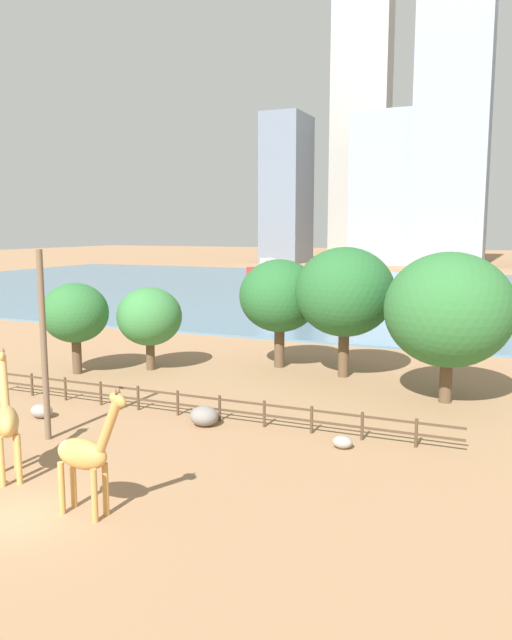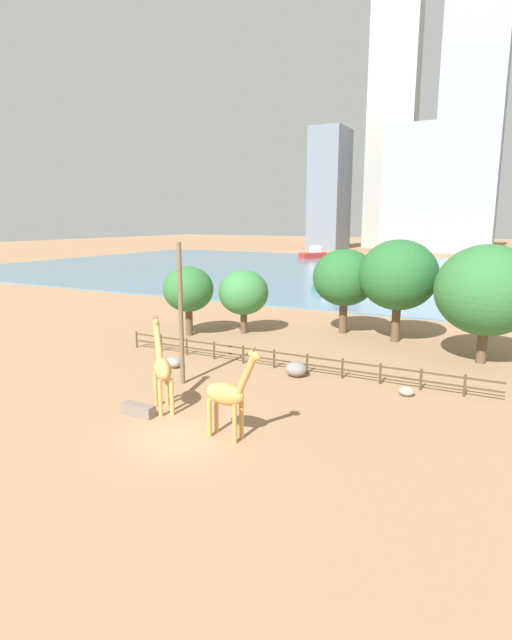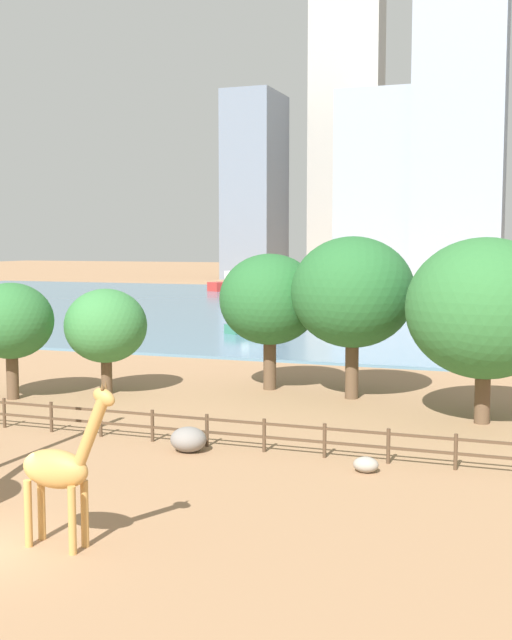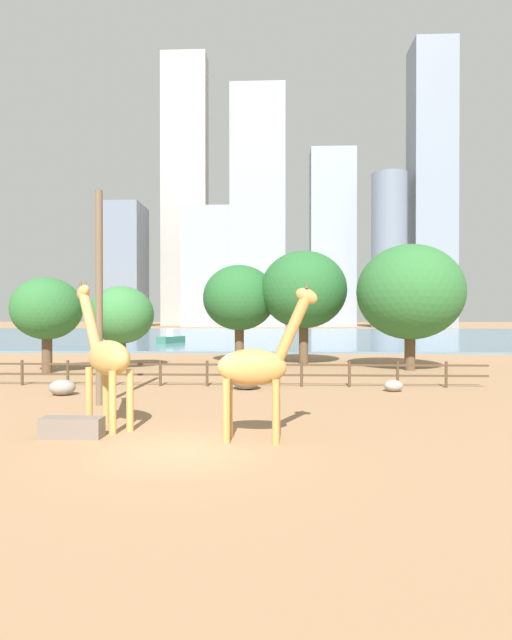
# 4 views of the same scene
# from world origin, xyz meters

# --- Properties ---
(ground_plane) EXTENTS (400.00, 400.00, 0.00)m
(ground_plane) POSITION_xyz_m (0.00, 80.00, 0.00)
(ground_plane) COLOR #9E7551
(harbor_water) EXTENTS (180.00, 86.00, 0.20)m
(harbor_water) POSITION_xyz_m (0.00, 77.00, 0.10)
(harbor_water) COLOR slate
(harbor_water) RESTS_ON ground
(giraffe_tall) EXTENTS (2.77, 2.59, 4.81)m
(giraffe_tall) POSITION_xyz_m (-2.95, 2.52, 2.27)
(giraffe_tall) COLOR tan
(giraffe_tall) RESTS_ON ground
(giraffe_companion) EXTENTS (2.95, 0.89, 4.54)m
(giraffe_companion) POSITION_xyz_m (1.95, 1.03, 2.13)
(giraffe_companion) COLOR #C18C47
(giraffe_companion) RESTS_ON ground
(utility_pole) EXTENTS (0.28, 0.28, 8.60)m
(utility_pole) POSITION_xyz_m (-4.60, 6.51, 4.30)
(utility_pole) COLOR brown
(utility_pole) RESTS_ON ground
(boulder_near_fence) EXTENTS (0.90, 0.73, 0.55)m
(boulder_near_fence) POSITION_xyz_m (8.04, 10.62, 0.27)
(boulder_near_fence) COLOR gray
(boulder_near_fence) RESTS_ON ground
(boulder_by_pole) EXTENTS (1.41, 1.29, 0.97)m
(boulder_by_pole) POSITION_xyz_m (1.03, 11.03, 0.48)
(boulder_by_pole) COLOR gray
(boulder_by_pole) RESTS_ON ground
(boulder_small) EXTENTS (1.19, 0.95, 0.71)m
(boulder_small) POSITION_xyz_m (-7.15, 8.92, 0.35)
(boulder_small) COLOR gray
(boulder_small) RESTS_ON ground
(feeding_trough) EXTENTS (1.80, 0.60, 0.60)m
(feeding_trough) POSITION_xyz_m (-3.52, 1.22, 0.30)
(feeding_trough) COLOR #72665B
(feeding_trough) RESTS_ON ground
(enclosure_fence) EXTENTS (26.12, 0.14, 1.30)m
(enclosure_fence) POSITION_xyz_m (-0.41, 12.00, 0.77)
(enclosure_fence) COLOR #4C3826
(enclosure_fence) RESTS_ON ground
(tree_left_large) EXTENTS (4.36, 4.36, 5.61)m
(tree_left_large) POSITION_xyz_m (-8.02, 20.37, 3.62)
(tree_left_large) COLOR brown
(tree_left_large) RESTS_ON ground
(tree_center_broad) EXTENTS (5.50, 5.50, 7.43)m
(tree_center_broad) POSITION_xyz_m (-0.28, 24.56, 4.93)
(tree_center_broad) COLOR brown
(tree_center_broad) RESTS_ON ground
(tree_right_tall) EXTENTS (4.33, 4.33, 6.00)m
(tree_right_tall) POSITION_xyz_m (-11.85, 17.50, 4.01)
(tree_right_tall) COLOR brown
(tree_right_tall) RESTS_ON ground
(tree_left_small) EXTENTS (6.94, 6.94, 8.27)m
(tree_left_small) POSITION_xyz_m (11.30, 19.94, 5.14)
(tree_left_small) COLOR brown
(tree_left_small) RESTS_ON ground
(tree_right_small) EXTENTS (6.32, 6.32, 8.35)m
(tree_right_small) POSITION_xyz_m (4.53, 23.56, 5.48)
(tree_right_small) COLOR brown
(tree_right_small) RESTS_ON ground
(boat_ferry) EXTENTS (3.05, 4.31, 1.79)m
(boat_ferry) POSITION_xyz_m (-10.53, 48.62, 0.81)
(boat_ferry) COLOR #337259
(boat_ferry) RESTS_ON harbor_water
(boat_tug) EXTENTS (5.89, 7.56, 3.18)m
(boat_tug) POSITION_xyz_m (-34.25, 104.40, 1.28)
(boat_tug) COLOR #B22D28
(boat_tug) RESTS_ON harbor_water
(skyline_tower_needle) EXTENTS (10.79, 10.79, 46.98)m
(skyline_tower_needle) POSITION_xyz_m (37.26, 140.84, 23.49)
(skyline_tower_needle) COLOR slate
(skyline_tower_needle) RESTS_ON ground
(skyline_block_central) EXTENTS (16.21, 8.65, 98.25)m
(skyline_block_central) POSITION_xyz_m (-30.55, 167.76, 49.12)
(skyline_block_central) COLOR #ADA89E
(skyline_block_central) RESTS_ON ground
(skyline_tower_glass) EXTENTS (14.92, 9.05, 59.26)m
(skyline_tower_glass) POSITION_xyz_m (21.65, 155.71, 29.63)
(skyline_tower_glass) COLOR #939EAD
(skyline_tower_glass) RESTS_ON ground
(skyline_block_left) EXTENTS (17.39, 14.49, 39.16)m
(skyline_block_left) POSITION_xyz_m (-19.32, 153.20, 19.58)
(skyline_block_left) COLOR #939EAD
(skyline_block_left) RESTS_ON ground
(skyline_block_right) EXTENTS (12.95, 11.82, 88.87)m
(skyline_block_right) POSITION_xyz_m (51.59, 146.05, 44.43)
(skyline_block_right) COLOR gray
(skyline_block_right) RESTS_ON ground
(skyline_tower_short) EXTENTS (10.77, 15.58, 40.29)m
(skyline_tower_short) POSITION_xyz_m (-46.78, 150.65, 20.14)
(skyline_tower_short) COLOR slate
(skyline_tower_short) RESTS_ON ground
(skyline_block_wide) EXTENTS (17.72, 13.31, 77.84)m
(skyline_block_wide) POSITION_xyz_m (-3.26, 151.25, 38.92)
(skyline_block_wide) COLOR #939EAD
(skyline_block_wide) RESTS_ON ground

